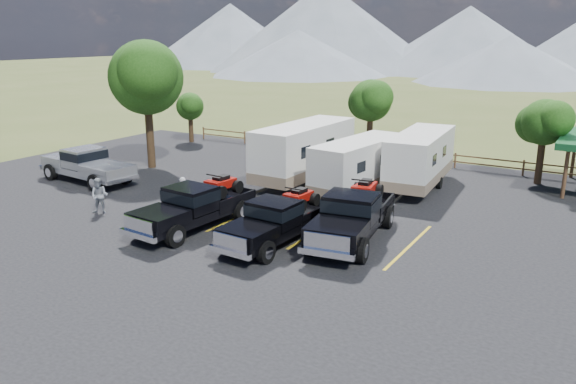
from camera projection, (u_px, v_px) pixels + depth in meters
The scene contains 18 objects.
ground at pixel (227, 251), 21.81m from camera, with size 320.00×320.00×0.00m, color #445323.
asphalt_lot at pixel (268, 228), 24.29m from camera, with size 44.00×34.00×0.04m, color black.
stall_lines at pixel (280, 221), 25.11m from camera, with size 12.12×5.50×0.01m.
tree_big_nw at pixel (146, 77), 33.91m from camera, with size 5.54×5.18×7.84m.
tree_ne_a at pixel (544, 122), 30.57m from camera, with size 3.11×2.92×4.76m.
tree_north at pixel (371, 101), 37.52m from camera, with size 3.46×3.24×5.25m.
tree_nw_small at pixel (190, 106), 42.99m from camera, with size 2.59×2.43×3.85m.
rail_fence at pixel (424, 156), 35.99m from camera, with size 36.12×0.12×1.00m.
mountain_range at pixel (514, 36), 111.23m from camera, with size 209.00×71.00×20.00m.
rig_left at pixel (195, 205), 24.06m from camera, with size 2.61×6.42×2.10m.
rig_center at pixel (277, 219), 22.38m from camera, with size 2.37×6.04×1.98m.
rig_right at pixel (353, 214), 22.66m from camera, with size 3.04×6.84×2.21m.
trailer_left at pixel (304, 152), 31.34m from camera, with size 2.71×9.48×3.29m.
trailer_center at pixel (359, 166), 29.00m from camera, with size 2.90×8.28×2.86m.
trailer_right at pixel (420, 159), 30.19m from camera, with size 2.76×8.74×3.03m.
pickup_silver at pixel (87, 165), 31.55m from camera, with size 6.61×2.75×1.93m.
person_a at pixel (183, 195), 26.00m from camera, with size 0.64×0.42×1.76m, color beige.
person_b at pixel (99, 196), 26.06m from camera, with size 0.81×0.63×1.68m, color gray.
Camera 1 is at (12.42, -16.32, 8.12)m, focal length 35.00 mm.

